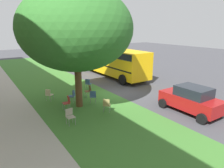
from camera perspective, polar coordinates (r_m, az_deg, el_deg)
ground at (r=16.16m, az=1.45°, el=-2.74°), size 80.00×80.00×0.00m
grass_verge at (r=14.65m, az=-8.87°, el=-4.89°), size 48.00×6.00×0.01m
sidewalk_strip at (r=13.57m, az=-26.09°, el=-8.07°), size 48.00×2.80×0.01m
street_tree at (r=12.95m, az=-9.94°, el=14.73°), size 6.88×6.88×7.49m
chair_0 at (r=14.17m, az=-5.31°, el=-3.26°), size 0.56×0.56×0.88m
chair_1 at (r=15.45m, az=-6.50°, el=-1.68°), size 0.48×0.48×0.88m
chair_2 at (r=17.35m, az=-6.64°, el=0.24°), size 0.58×0.58×0.88m
chair_3 at (r=14.49m, az=-10.94°, el=-3.06°), size 0.59×0.59×0.88m
chair_4 at (r=15.13m, az=-17.06°, el=-2.67°), size 0.58×0.58×0.88m
chair_5 at (r=12.62m, az=-1.50°, el=-5.61°), size 0.59×0.59×0.88m
chair_6 at (r=13.33m, az=-12.31°, el=-4.81°), size 0.44×0.44×0.88m
chair_7 at (r=11.35m, az=-11.55°, el=-8.46°), size 0.43×0.43×0.88m
parked_car at (r=13.39m, az=21.05°, el=-3.97°), size 3.70×1.92×1.65m
school_bus at (r=22.16m, az=-0.56°, el=6.97°), size 10.40×2.80×2.88m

